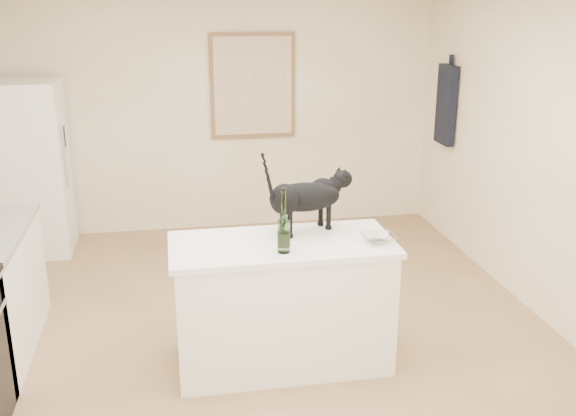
{
  "coord_description": "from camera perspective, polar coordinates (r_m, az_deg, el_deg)",
  "views": [
    {
      "loc": [
        -0.6,
        -4.26,
        2.48
      ],
      "look_at": [
        0.15,
        -0.15,
        1.12
      ],
      "focal_mm": 41.28,
      "sensor_mm": 36.0,
      "label": 1
    }
  ],
  "objects": [
    {
      "name": "wall_right",
      "position": [
        5.26,
        22.83,
        3.64
      ],
      "size": [
        0.0,
        5.5,
        5.5
      ],
      "primitive_type": "plane",
      "rotation": [
        1.57,
        0.0,
        -1.57
      ],
      "color": "#FEEAC4",
      "rests_on": "ground"
    },
    {
      "name": "glass_bowl",
      "position": [
        4.44,
        7.78,
        -2.61
      ],
      "size": [
        0.26,
        0.26,
        0.05
      ],
      "primitive_type": "imported",
      "rotation": [
        0.0,
        0.0,
        0.23
      ],
      "color": "white",
      "rests_on": "island_top"
    },
    {
      "name": "wine_bottle",
      "position": [
        4.18,
        -0.37,
        -1.43
      ],
      "size": [
        0.08,
        0.08,
        0.38
      ],
      "primitive_type": "cylinder",
      "rotation": [
        0.0,
        0.0,
        -0.04
      ],
      "color": "#2B5823",
      "rests_on": "island_top"
    },
    {
      "name": "hanging_garment",
      "position": [
        6.99,
        13.47,
        8.63
      ],
      "size": [
        0.08,
        0.34,
        0.8
      ],
      "primitive_type": "cube",
      "color": "black",
      "rests_on": "wall_right"
    },
    {
      "name": "island_top",
      "position": [
        4.42,
        -0.52,
        -3.19
      ],
      "size": [
        1.5,
        0.7,
        0.04
      ],
      "primitive_type": "cube",
      "color": "white",
      "rests_on": "island_base"
    },
    {
      "name": "wall_back",
      "position": [
        7.14,
        -5.46,
        8.41
      ],
      "size": [
        4.5,
        0.0,
        4.5
      ],
      "primitive_type": "plane",
      "rotation": [
        1.57,
        0.0,
        0.0
      ],
      "color": "#FEEAC4",
      "rests_on": "ground"
    },
    {
      "name": "floor",
      "position": [
        4.97,
        -2.06,
        -11.94
      ],
      "size": [
        5.5,
        5.5,
        0.0
      ],
      "primitive_type": "plane",
      "color": "#A57B58",
      "rests_on": "ground"
    },
    {
      "name": "artwork_canvas",
      "position": [
        7.08,
        -3.02,
        10.44
      ],
      "size": [
        0.82,
        0.0,
        1.02
      ],
      "primitive_type": "cube",
      "color": "beige",
      "rests_on": "wall_back"
    },
    {
      "name": "fridge_paper",
      "position": [
        6.91,
        -18.62,
        5.93
      ],
      "size": [
        0.03,
        0.16,
        0.21
      ],
      "primitive_type": "cube",
      "rotation": [
        0.0,
        0.0,
        0.16
      ],
      "color": "silver",
      "rests_on": "fridge"
    },
    {
      "name": "artwork_frame",
      "position": [
        7.1,
        -3.04,
        10.46
      ],
      "size": [
        0.9,
        0.03,
        1.1
      ],
      "primitive_type": "cube",
      "color": "brown",
      "rests_on": "wall_back"
    },
    {
      "name": "black_cat",
      "position": [
        4.53,
        1.44,
        0.62
      ],
      "size": [
        0.67,
        0.42,
        0.45
      ],
      "primitive_type": null,
      "rotation": [
        0.0,
        0.0,
        0.39
      ],
      "color": "black",
      "rests_on": "island_top"
    },
    {
      "name": "island_base",
      "position": [
        4.6,
        -0.51,
        -8.42
      ],
      "size": [
        1.44,
        0.67,
        0.86
      ],
      "primitive_type": "cube",
      "color": "white",
      "rests_on": "floor"
    },
    {
      "name": "fridge",
      "position": [
        6.94,
        -21.29,
        3.19
      ],
      "size": [
        0.68,
        0.68,
        1.7
      ],
      "primitive_type": "cube",
      "color": "white",
      "rests_on": "floor"
    }
  ]
}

